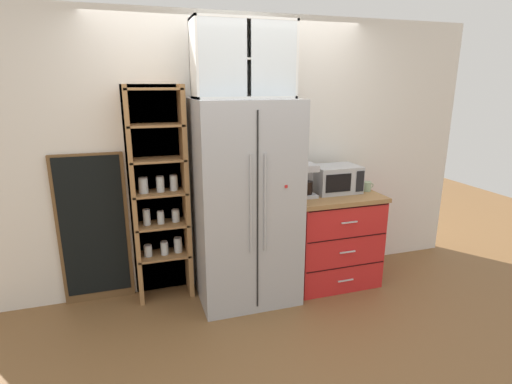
{
  "coord_description": "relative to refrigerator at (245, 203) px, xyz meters",
  "views": [
    {
      "loc": [
        -0.95,
        -3.27,
        1.94
      ],
      "look_at": [
        0.1,
        -0.0,
        1.0
      ],
      "focal_mm": 27.9,
      "sensor_mm": 36.0,
      "label": 1
    }
  ],
  "objects": [
    {
      "name": "microwave",
      "position": [
        0.94,
        0.08,
        0.13
      ],
      "size": [
        0.44,
        0.33,
        0.26
      ],
      "color": "#ADAFB5",
      "rests_on": "counter_cabinet"
    },
    {
      "name": "counter_cabinet",
      "position": [
        0.89,
        0.03,
        -0.45
      ],
      "size": [
        0.86,
        0.67,
        0.91
      ],
      "color": "red",
      "rests_on": "ground"
    },
    {
      "name": "bottle_cobalt",
      "position": [
        0.89,
        0.01,
        0.11
      ],
      "size": [
        0.06,
        0.06,
        0.25
      ],
      "color": "navy",
      "rests_on": "counter_cabinet"
    },
    {
      "name": "pantry_shelf_column",
      "position": [
        -0.72,
        0.28,
        0.07
      ],
      "size": [
        0.53,
        0.3,
        1.94
      ],
      "color": "brown",
      "rests_on": "ground"
    },
    {
      "name": "coffee_maker",
      "position": [
        0.6,
        0.04,
        0.16
      ],
      "size": [
        0.17,
        0.2,
        0.31
      ],
      "color": "#B7B7BC",
      "rests_on": "counter_cabinet"
    },
    {
      "name": "mug_sage",
      "position": [
        1.25,
        0.02,
        0.05
      ],
      "size": [
        0.12,
        0.09,
        0.09
      ],
      "color": "#8CA37F",
      "rests_on": "counter_cabinet"
    },
    {
      "name": "ground_plane",
      "position": [
        -0.0,
        0.0,
        -0.91
      ],
      "size": [
        10.72,
        10.72,
        0.0
      ],
      "primitive_type": "plane",
      "color": "brown"
    },
    {
      "name": "chalkboard_menu",
      "position": [
        -1.31,
        0.33,
        -0.22
      ],
      "size": [
        0.6,
        0.04,
        1.37
      ],
      "color": "brown",
      "rests_on": "ground"
    },
    {
      "name": "upper_cabinet",
      "position": [
        -0.0,
        0.05,
        1.22
      ],
      "size": [
        0.84,
        0.32,
        0.62
      ],
      "color": "silver",
      "rests_on": "refrigerator"
    },
    {
      "name": "wall_back_cream",
      "position": [
        -0.0,
        0.4,
        0.37
      ],
      "size": [
        5.02,
        0.1,
        2.55
      ],
      "primitive_type": "cube",
      "color": "silver",
      "rests_on": "ground"
    },
    {
      "name": "refrigerator",
      "position": [
        0.0,
        0.0,
        0.0
      ],
      "size": [
        0.88,
        0.72,
        1.82
      ],
      "color": "#ADAFB5",
      "rests_on": "ground"
    }
  ]
}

